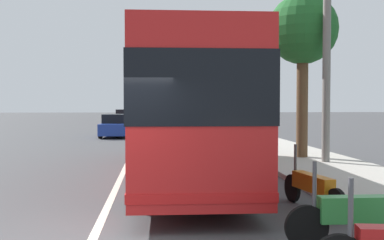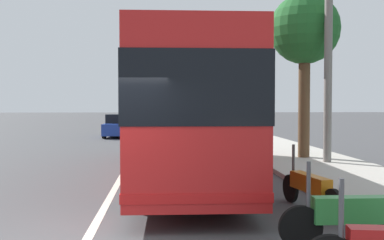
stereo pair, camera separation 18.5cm
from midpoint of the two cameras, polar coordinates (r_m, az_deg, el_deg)
The scene contains 11 objects.
sidewalk_curb at distance 17.70m, azimuth 12.66°, elevation -4.58°, with size 110.00×3.60×0.14m, color #B2ADA3.
lane_divider_line at distance 16.93m, azimuth -8.35°, elevation -5.08°, with size 110.00×0.16×0.01m, color silver.
coach_bus at distance 12.97m, azimuth -1.42°, elevation 1.60°, with size 12.04×2.66×3.54m.
motorcycle_nearest_curb at distance 7.01m, azimuth 19.30°, elevation -11.38°, with size 0.26×2.09×1.27m.
motorcycle_mid_row at distance 9.18m, azimuth 14.46°, elevation -8.25°, with size 2.22×0.48×1.24m.
car_ahead_same_lane at distance 27.30m, azimuth -3.46°, elevation -0.95°, with size 4.19×1.97×1.46m.
car_side_street at distance 29.15m, azimuth -9.76°, elevation -0.79°, with size 4.10×1.93×1.46m.
car_far_distant at distance 48.85m, azimuth -8.74°, elevation 0.38°, with size 4.44×1.96×1.54m.
car_oncoming at distance 58.19m, azimuth -8.18°, elevation 0.60°, with size 4.35×2.05×1.45m.
roadside_tree_mid_block at distance 17.24m, azimuth 13.58°, elevation 10.77°, with size 2.56×2.56×6.13m.
utility_pole at distance 15.86m, azimuth 16.39°, elevation 7.30°, with size 0.27×0.27×7.14m, color slate.
Camera 1 is at (-6.76, -0.95, 2.08)m, focal length 42.01 mm.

